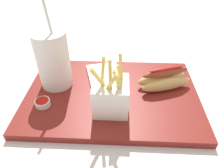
{
  "coord_description": "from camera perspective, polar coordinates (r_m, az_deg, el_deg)",
  "views": [
    {
      "loc": [
        0.02,
        -0.46,
        0.41
      ],
      "look_at": [
        0.0,
        0.0,
        0.05
      ],
      "focal_mm": 33.72,
      "sensor_mm": 36.0,
      "label": 1
    }
  ],
  "objects": [
    {
      "name": "soda_cup",
      "position": [
        0.61,
        -15.66,
        6.4
      ],
      "size": [
        0.09,
        0.09,
        0.27
      ],
      "color": "white",
      "rests_on": "food_tray"
    },
    {
      "name": "ketchup_cup_1",
      "position": [
        0.58,
        -18.32,
        -4.79
      ],
      "size": [
        0.04,
        0.04,
        0.02
      ],
      "color": "white",
      "rests_on": "food_tray"
    },
    {
      "name": "food_tray",
      "position": [
        0.61,
        -0.0,
        -2.98
      ],
      "size": [
        0.48,
        0.33,
        0.02
      ],
      "primitive_type": "cube",
      "color": "maroon",
      "rests_on": "ground_plane"
    },
    {
      "name": "ground_plane",
      "position": [
        0.62,
        -0.0,
        -4.37
      ],
      "size": [
        2.4,
        2.4,
        0.02
      ],
      "primitive_type": "cube",
      "color": "silver"
    },
    {
      "name": "fries_basket",
      "position": [
        0.52,
        -0.75,
        -3.08
      ],
      "size": [
        0.09,
        0.09,
        0.16
      ],
      "color": "white",
      "rests_on": "food_tray"
    },
    {
      "name": "hot_dog_1",
      "position": [
        0.62,
        14.0,
        1.25
      ],
      "size": [
        0.16,
        0.11,
        0.07
      ],
      "color": "tan",
      "rests_on": "food_tray"
    },
    {
      "name": "napkin_stack",
      "position": [
        0.66,
        -1.97,
        2.45
      ],
      "size": [
        0.13,
        0.14,
        0.01
      ],
      "primitive_type": "cube",
      "rotation": [
        0.0,
        0.0,
        0.27
      ],
      "color": "white",
      "rests_on": "food_tray"
    }
  ]
}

